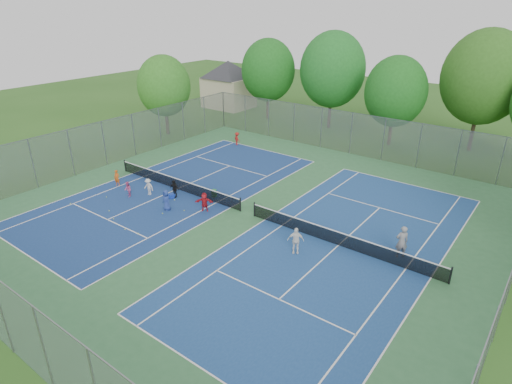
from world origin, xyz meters
TOP-DOWN VIEW (x-y plane):
  - ground at (0.00, 0.00)m, footprint 120.00×120.00m
  - court_pad at (0.00, 0.00)m, footprint 32.00×32.00m
  - court_left at (-7.00, 0.00)m, footprint 10.97×23.77m
  - court_right at (7.00, 0.00)m, footprint 10.97×23.77m
  - net_left at (-7.00, 0.00)m, footprint 12.87×0.10m
  - net_right at (7.00, 0.00)m, footprint 12.87×0.10m
  - fence_north at (0.00, 16.00)m, footprint 32.00×0.10m
  - fence_south at (0.00, -16.00)m, footprint 32.00×0.10m
  - fence_west at (-16.00, 0.00)m, footprint 0.10×32.00m
  - house at (-22.00, 24.00)m, footprint 11.03×11.03m
  - tree_nw at (-14.00, 22.00)m, footprint 6.40×6.40m
  - tree_nl at (-6.00, 23.00)m, footprint 7.20×7.20m
  - tree_nc at (2.00, 21.00)m, footprint 6.00×6.00m
  - tree_nr at (9.00, 24.00)m, footprint 7.60×7.60m
  - tree_side_w at (-19.00, 10.00)m, footprint 5.60×5.60m
  - ball_crate at (-6.16, -1.37)m, footprint 0.43×0.43m
  - ball_hopper at (-3.72, 0.71)m, footprint 0.34×0.34m
  - student_a at (-11.34, -2.33)m, footprint 0.55×0.46m
  - student_b at (-8.92, -3.15)m, footprint 0.73×0.68m
  - student_c at (-7.93, -1.99)m, footprint 0.90×0.60m
  - student_d at (-6.06, -1.11)m, footprint 0.82×0.37m
  - student_e at (-4.92, -2.93)m, footprint 0.82×0.62m
  - student_f at (-2.66, -1.45)m, footprint 1.31×1.04m
  - child_far_baseline at (-10.36, 11.55)m, footprint 0.98×0.78m
  - instructor at (10.38, 1.02)m, footprint 0.86×0.84m
  - teen_court_b at (5.32, -2.24)m, footprint 1.03×0.85m
  - tennis_ball_0 at (-10.10, -4.29)m, footprint 0.07×0.07m
  - tennis_ball_1 at (-5.63, -1.55)m, footprint 0.07×0.07m
  - tennis_ball_2 at (-7.97, -5.57)m, footprint 0.07×0.07m
  - tennis_ball_3 at (-5.60, -2.48)m, footprint 0.07×0.07m
  - tennis_ball_4 at (-2.78, -3.99)m, footprint 0.07×0.07m
  - tennis_ball_5 at (-6.71, -6.12)m, footprint 0.07×0.07m
  - tennis_ball_6 at (-4.67, -3.57)m, footprint 0.07×0.07m
  - tennis_ball_7 at (-3.80, -2.36)m, footprint 0.07×0.07m
  - tennis_ball_8 at (-11.21, -6.55)m, footprint 0.07×0.07m
  - tennis_ball_9 at (-4.89, -6.57)m, footprint 0.07×0.07m
  - tennis_ball_10 at (-3.80, -6.39)m, footprint 0.07×0.07m

SIDE VIEW (x-z plane):
  - ground at x=0.00m, z-range 0.00..0.00m
  - court_pad at x=0.00m, z-range 0.00..0.01m
  - court_left at x=-7.00m, z-range 0.01..0.02m
  - court_right at x=7.00m, z-range 0.01..0.02m
  - tennis_ball_0 at x=-10.10m, z-range 0.00..0.07m
  - tennis_ball_1 at x=-5.63m, z-range 0.00..0.07m
  - tennis_ball_2 at x=-7.97m, z-range 0.00..0.07m
  - tennis_ball_3 at x=-5.60m, z-range 0.00..0.07m
  - tennis_ball_4 at x=-2.78m, z-range 0.00..0.07m
  - tennis_ball_5 at x=-6.71m, z-range 0.00..0.07m
  - tennis_ball_6 at x=-4.67m, z-range 0.00..0.07m
  - tennis_ball_7 at x=-3.80m, z-range 0.00..0.07m
  - tennis_ball_8 at x=-11.21m, z-range 0.00..0.07m
  - tennis_ball_9 at x=-4.89m, z-range 0.00..0.07m
  - tennis_ball_10 at x=-3.80m, z-range 0.00..0.07m
  - ball_crate at x=-6.16m, z-range 0.00..0.32m
  - ball_hopper at x=-3.72m, z-range 0.00..0.58m
  - net_left at x=-7.00m, z-range 0.00..0.91m
  - net_right at x=7.00m, z-range 0.00..0.91m
  - student_b at x=-8.92m, z-range 0.00..1.20m
  - student_a at x=-11.34m, z-range 0.00..1.30m
  - student_c at x=-7.93m, z-range 0.00..1.31m
  - child_far_baseline at x=-10.36m, z-range 0.00..1.33m
  - student_d at x=-6.06m, z-range 0.00..1.38m
  - student_f at x=-2.66m, z-range 0.00..1.40m
  - student_e at x=-4.92m, z-range 0.00..1.51m
  - teen_court_b at x=5.32m, z-range 0.00..1.65m
  - instructor at x=10.38m, z-range 0.00..2.00m
  - fence_north at x=0.00m, z-range 0.00..4.00m
  - fence_south at x=0.00m, z-range 0.00..4.00m
  - fence_west at x=-16.00m, z-range 0.00..4.00m
  - house at x=-22.00m, z-range 0.56..7.86m
  - tree_side_w at x=-19.00m, z-range 1.01..9.48m
  - tree_nc at x=2.00m, z-range 0.97..9.82m
  - tree_nw at x=-14.00m, z-range 1.10..10.68m
  - tree_nl at x=-6.00m, z-range 1.20..11.89m
  - tree_nr at x=9.00m, z-range 1.33..12.75m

